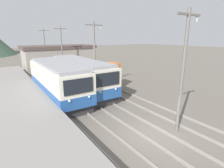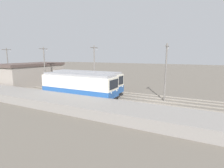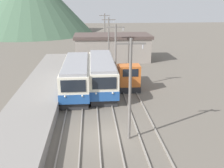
{
  "view_description": "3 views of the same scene",
  "coord_description": "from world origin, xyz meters",
  "views": [
    {
      "loc": [
        -7.28,
        -6.48,
        5.89
      ],
      "look_at": [
        1.35,
        6.41,
        1.65
      ],
      "focal_mm": 28.0,
      "sensor_mm": 36.0,
      "label": 1
    },
    {
      "loc": [
        -21.24,
        -4.47,
        5.93
      ],
      "look_at": [
        1.46,
        7.13,
        1.69
      ],
      "focal_mm": 28.0,
      "sensor_mm": 36.0,
      "label": 2
    },
    {
      "loc": [
        -0.94,
        -17.54,
        9.78
      ],
      "look_at": [
        1.01,
        6.54,
        1.99
      ],
      "focal_mm": 42.0,
      "sensor_mm": 36.0,
      "label": 3
    }
  ],
  "objects": [
    {
      "name": "track_center",
      "position": [
        0.2,
        0.0,
        0.07
      ],
      "size": [
        1.54,
        60.0,
        0.14
      ],
      "color": "gray",
      "rests_on": "ground"
    },
    {
      "name": "catenary_mast_far",
      "position": [
        1.71,
        21.14,
        4.01
      ],
      "size": [
        2.0,
        0.2,
        7.38
      ],
      "color": "slate",
      "rests_on": "ground"
    },
    {
      "name": "commuter_train_center",
      "position": [
        0.2,
        10.93,
        1.65
      ],
      "size": [
        2.84,
        11.4,
        3.54
      ],
      "color": "#28282B",
      "rests_on": "ground"
    },
    {
      "name": "ground_plane",
      "position": [
        0.0,
        0.0,
        0.0
      ],
      "size": [
        200.0,
        200.0,
        0.0
      ],
      "primitive_type": "plane",
      "color": "#665E54"
    },
    {
      "name": "catenary_mast_distant",
      "position": [
        1.71,
        31.95,
        4.01
      ],
      "size": [
        2.0,
        0.2,
        7.38
      ],
      "color": "slate",
      "rests_on": "ground"
    },
    {
      "name": "track_right",
      "position": [
        3.2,
        0.0,
        0.07
      ],
      "size": [
        1.54,
        60.0,
        0.14
      ],
      "color": "gray",
      "rests_on": "ground"
    },
    {
      "name": "platform_left",
      "position": [
        -6.25,
        0.0,
        0.5
      ],
      "size": [
        4.5,
        54.0,
        1.0
      ],
      "primitive_type": "cube",
      "color": "gray",
      "rests_on": "ground"
    },
    {
      "name": "catenary_mast_near",
      "position": [
        1.71,
        -0.47,
        4.01
      ],
      "size": [
        2.0,
        0.2,
        7.38
      ],
      "color": "slate",
      "rests_on": "ground"
    },
    {
      "name": "station_building",
      "position": [
        2.64,
        26.0,
        2.18
      ],
      "size": [
        12.6,
        6.3,
        4.32
      ],
      "color": "gray",
      "rests_on": "ground"
    },
    {
      "name": "catenary_mast_mid",
      "position": [
        1.71,
        10.33,
        4.01
      ],
      "size": [
        2.0,
        0.2,
        7.38
      ],
      "color": "slate",
      "rests_on": "ground"
    },
    {
      "name": "commuter_train_left",
      "position": [
        -2.6,
        10.13,
        1.63
      ],
      "size": [
        2.84,
        10.83,
        3.49
      ],
      "color": "#28282B",
      "rests_on": "ground"
    },
    {
      "name": "track_left",
      "position": [
        -2.6,
        0.0,
        0.07
      ],
      "size": [
        1.54,
        60.0,
        0.14
      ],
      "color": "gray",
      "rests_on": "ground"
    },
    {
      "name": "shunting_locomotive",
      "position": [
        3.2,
        11.47,
        1.21
      ],
      "size": [
        2.4,
        5.37,
        3.0
      ],
      "color": "#28282B",
      "rests_on": "ground"
    }
  ]
}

